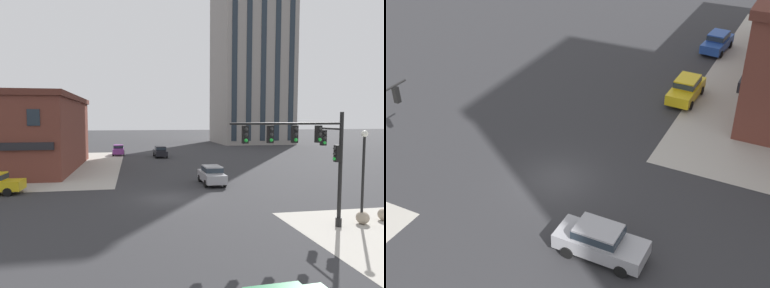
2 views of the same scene
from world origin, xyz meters
TOP-DOWN VIEW (x-y plane):
  - ground_plane at (0.00, 0.00)m, footprint 320.00×320.00m
  - traffic_signal_main at (6.91, -7.91)m, footprint 6.32×2.09m
  - bollard_sphere_curb_a at (10.10, -7.87)m, footprint 0.71×0.71m
  - bollard_sphere_curb_b at (11.74, -7.53)m, footprint 0.71×0.71m
  - street_lamp_corner_near at (10.00, -7.90)m, footprint 0.36×0.36m
  - car_main_northbound_far at (1.67, 27.15)m, footprint 2.05×4.48m
  - car_main_southbound_far at (4.47, 4.74)m, footprint 1.89×4.40m
  - car_cross_westbound at (-4.83, 31.36)m, footprint 1.98×4.45m
  - residential_tower_skyline_right at (26.24, 55.25)m, footprint 17.01×17.04m

SIDE VIEW (x-z plane):
  - ground_plane at x=0.00m, z-range 0.00..0.00m
  - bollard_sphere_curb_a at x=10.10m, z-range 0.00..0.71m
  - bollard_sphere_curb_b at x=11.74m, z-range 0.00..0.71m
  - car_main_northbound_far at x=1.67m, z-range 0.08..1.76m
  - car_main_southbound_far at x=4.47m, z-range 0.08..1.76m
  - car_cross_westbound at x=-4.83m, z-range 0.08..1.76m
  - street_lamp_corner_near at x=10.00m, z-range 0.68..5.89m
  - traffic_signal_main at x=6.91m, z-range 1.10..7.31m
  - residential_tower_skyline_right at x=26.24m, z-range 0.02..52.85m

